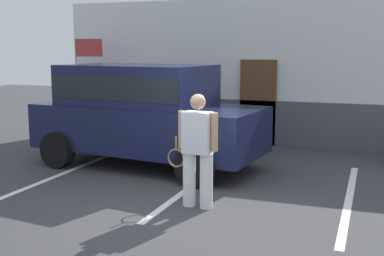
# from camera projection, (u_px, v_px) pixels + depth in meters

# --- Properties ---
(ground_plane) EXTENTS (40.00, 40.00, 0.00)m
(ground_plane) POSITION_uv_depth(u_px,v_px,m) (181.00, 211.00, 7.31)
(ground_plane) COLOR #38383A
(parking_stripe_0) EXTENTS (0.12, 4.40, 0.01)m
(parking_stripe_0) POSITION_uv_depth(u_px,v_px,m) (69.00, 171.00, 9.70)
(parking_stripe_0) COLOR silver
(parking_stripe_0) RESTS_ON ground_plane
(parking_stripe_1) EXTENTS (0.12, 4.40, 0.01)m
(parking_stripe_1) POSITION_uv_depth(u_px,v_px,m) (195.00, 183.00, 8.81)
(parking_stripe_1) COLOR silver
(parking_stripe_1) RESTS_ON ground_plane
(parking_stripe_2) EXTENTS (0.12, 4.40, 0.01)m
(parking_stripe_2) POSITION_uv_depth(u_px,v_px,m) (349.00, 199.00, 7.91)
(parking_stripe_2) COLOR silver
(parking_stripe_2) RESTS_ON ground_plane
(house_frontage) EXTENTS (10.81, 0.40, 3.59)m
(house_frontage) POSITION_uv_depth(u_px,v_px,m) (265.00, 76.00, 12.30)
(house_frontage) COLOR white
(house_frontage) RESTS_ON ground_plane
(parked_suv) EXTENTS (4.79, 2.60, 2.05)m
(parked_suv) POSITION_uv_depth(u_px,v_px,m) (143.00, 110.00, 10.00)
(parked_suv) COLOR #141938
(parked_suv) RESTS_ON ground_plane
(tennis_player_man) EXTENTS (0.89, 0.30, 1.72)m
(tennis_player_man) POSITION_uv_depth(u_px,v_px,m) (197.00, 149.00, 7.39)
(tennis_player_man) COLOR white
(tennis_player_man) RESTS_ON ground_plane
(flag_pole) EXTENTS (0.80, 0.09, 2.66)m
(flag_pole) POSITION_uv_depth(u_px,v_px,m) (83.00, 68.00, 12.90)
(flag_pole) COLOR silver
(flag_pole) RESTS_ON ground_plane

